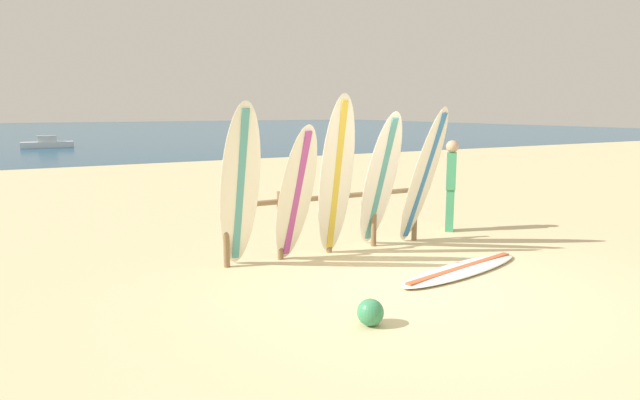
% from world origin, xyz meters
% --- Properties ---
extents(ground_plane, '(120.00, 120.00, 0.00)m').
position_xyz_m(ground_plane, '(0.00, 0.00, 0.00)').
color(ground_plane, beige).
extents(ocean_water, '(120.00, 80.00, 0.01)m').
position_xyz_m(ocean_water, '(0.00, 58.00, 0.00)').
color(ocean_water, navy).
rests_on(ocean_water, ground).
extents(surfboard_rack, '(3.46, 0.09, 1.03)m').
position_xyz_m(surfboard_rack, '(-0.07, 2.05, 0.64)').
color(surfboard_rack, olive).
rests_on(surfboard_rack, ground).
extents(surfboard_leaning_far_left, '(0.66, 1.02, 2.35)m').
position_xyz_m(surfboard_leaning_far_left, '(-1.63, 1.77, 1.17)').
color(surfboard_leaning_far_left, white).
rests_on(surfboard_leaning_far_left, ground).
extents(surfboard_leaning_left, '(0.57, 0.86, 2.04)m').
position_xyz_m(surfboard_leaning_left, '(-0.81, 1.71, 1.02)').
color(surfboard_leaning_left, silver).
rests_on(surfboard_leaning_left, ground).
extents(surfboard_leaning_center_left, '(0.60, 0.72, 2.46)m').
position_xyz_m(surfboard_leaning_center_left, '(-0.11, 1.77, 1.23)').
color(surfboard_leaning_center_left, white).
rests_on(surfboard_leaning_center_left, ground).
extents(surfboard_leaning_center, '(0.71, 1.19, 2.21)m').
position_xyz_m(surfboard_leaning_center, '(0.70, 1.79, 1.11)').
color(surfboard_leaning_center, white).
rests_on(surfboard_leaning_center, ground).
extents(surfboard_leaning_center_right, '(0.63, 0.97, 2.28)m').
position_xyz_m(surfboard_leaning_center_right, '(1.48, 1.70, 1.14)').
color(surfboard_leaning_center_right, white).
rests_on(surfboard_leaning_center_right, ground).
extents(surfboard_lying_on_sand, '(2.52, 1.01, 0.08)m').
position_xyz_m(surfboard_lying_on_sand, '(1.02, 0.26, 0.04)').
color(surfboard_lying_on_sand, white).
rests_on(surfboard_lying_on_sand, ground).
extents(beachgoer_standing, '(0.31, 0.31, 1.67)m').
position_xyz_m(beachgoer_standing, '(2.64, 2.31, 0.92)').
color(beachgoer_standing, '#3F9966').
rests_on(beachgoer_standing, ground).
extents(small_boat_offshore, '(2.80, 0.80, 0.71)m').
position_xyz_m(small_boat_offshore, '(-2.84, 30.30, 0.26)').
color(small_boat_offshore, silver).
rests_on(small_boat_offshore, ocean_water).
extents(beach_ball, '(0.28, 0.28, 0.28)m').
position_xyz_m(beach_ball, '(-1.15, -0.71, 0.14)').
color(beach_ball, '#388C59').
rests_on(beach_ball, ground).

